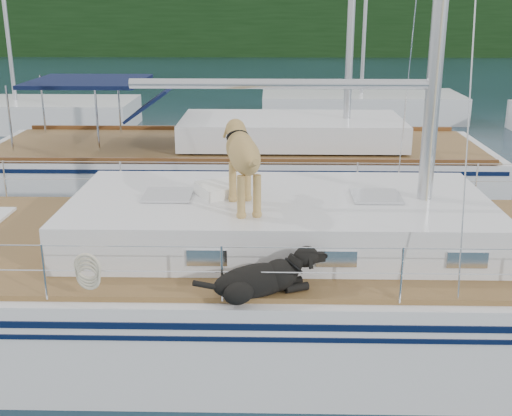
{
  "coord_description": "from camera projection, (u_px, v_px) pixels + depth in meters",
  "views": [
    {
      "loc": [
        0.68,
        -7.67,
        4.14
      ],
      "look_at": [
        0.5,
        0.2,
        1.6
      ],
      "focal_mm": 45.0,
      "sensor_mm": 36.0,
      "label": 1
    }
  ],
  "objects": [
    {
      "name": "tree_line",
      "position": [
        262.0,
        17.0,
        50.48
      ],
      "size": [
        90.0,
        3.0,
        6.0
      ],
      "primitive_type": "cube",
      "color": "black",
      "rests_on": "ground"
    },
    {
      "name": "shore_bank",
      "position": [
        262.0,
        47.0,
        52.36
      ],
      "size": [
        92.0,
        1.0,
        1.2
      ],
      "primitive_type": "cube",
      "color": "#595147",
      "rests_on": "ground"
    },
    {
      "name": "bg_boat_west",
      "position": [
        17.0,
        115.0,
        21.94
      ],
      "size": [
        8.0,
        3.0,
        11.65
      ],
      "color": "white",
      "rests_on": "ground"
    },
    {
      "name": "main_sailboat",
      "position": [
        225.0,
        280.0,
        8.36
      ],
      "size": [
        12.0,
        3.98,
        14.01
      ],
      "color": "white",
      "rests_on": "ground"
    },
    {
      "name": "ground",
      "position": [
        218.0,
        326.0,
        8.58
      ],
      "size": [
        120.0,
        120.0,
        0.0
      ],
      "primitive_type": "plane",
      "color": "black",
      "rests_on": "ground"
    },
    {
      "name": "neighbor_sailboat",
      "position": [
        242.0,
        167.0,
        14.33
      ],
      "size": [
        11.0,
        3.5,
        13.3
      ],
      "color": "white",
      "rests_on": "ground"
    },
    {
      "name": "bg_boat_center",
      "position": [
        360.0,
        107.0,
        23.58
      ],
      "size": [
        7.2,
        3.0,
        11.65
      ],
      "color": "white",
      "rests_on": "ground"
    }
  ]
}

